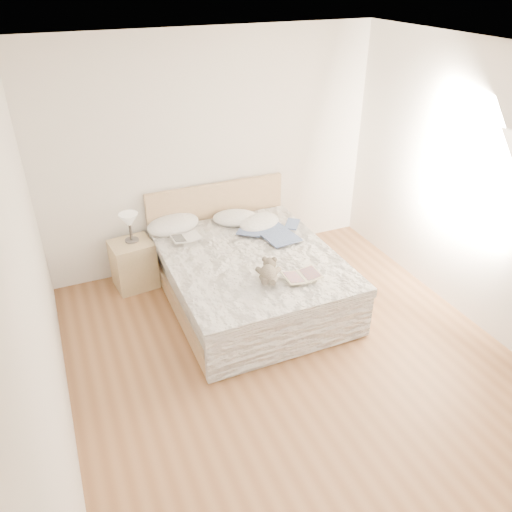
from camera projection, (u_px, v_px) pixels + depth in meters
name	position (u px, v px, depth m)	size (l,w,h in m)	color
floor	(298.00, 366.00, 4.66)	(4.00, 4.50, 0.00)	brown
ceiling	(315.00, 60.00, 3.28)	(4.00, 4.50, 0.00)	white
wall_back	(212.00, 154.00, 5.75)	(4.00, 0.02, 2.70)	white
wall_left	(37.00, 297.00, 3.29)	(0.02, 4.50, 2.70)	white
wall_right	(494.00, 199.00, 4.65)	(0.02, 4.50, 2.70)	white
window	(472.00, 178.00, 4.84)	(0.02, 1.30, 1.10)	white
bed	(248.00, 275.00, 5.44)	(1.72, 2.14, 1.00)	tan
nightstand	(134.00, 264.00, 5.69)	(0.45, 0.40, 0.56)	tan
table_lamp	(129.00, 222.00, 5.46)	(0.21, 0.21, 0.33)	#534D48
pillow_left	(173.00, 224.00, 5.76)	(0.63, 0.44, 0.19)	white
pillow_middle	(236.00, 218.00, 5.91)	(0.54, 0.38, 0.16)	white
pillow_right	(259.00, 223.00, 5.80)	(0.53, 0.37, 0.16)	white
blouse	(277.00, 234.00, 5.57)	(0.54, 0.58, 0.02)	#384A74
photo_book	(186.00, 238.00, 5.49)	(0.32, 0.22, 0.02)	white
childrens_book	(302.00, 276.00, 4.83)	(0.37, 0.25, 0.02)	beige
teddy_bear	(268.00, 278.00, 4.76)	(0.21, 0.30, 0.16)	#645A4B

